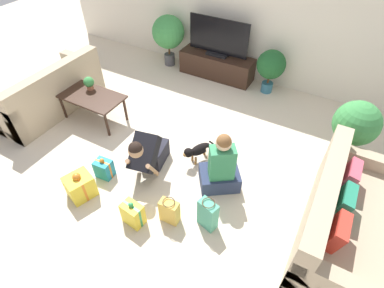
# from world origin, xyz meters

# --- Properties ---
(ground_plane) EXTENTS (16.00, 16.00, 0.00)m
(ground_plane) POSITION_xyz_m (0.00, 0.00, 0.00)
(ground_plane) COLOR beige
(wall_back) EXTENTS (8.40, 0.06, 2.60)m
(wall_back) POSITION_xyz_m (0.00, 2.63, 1.30)
(wall_back) COLOR silver
(wall_back) RESTS_ON ground_plane
(sofa_left) EXTENTS (0.85, 1.89, 0.87)m
(sofa_left) POSITION_xyz_m (-2.42, -0.11, 0.31)
(sofa_left) COLOR tan
(sofa_left) RESTS_ON ground_plane
(sofa_right) EXTENTS (0.85, 1.89, 0.87)m
(sofa_right) POSITION_xyz_m (2.42, -0.27, 0.31)
(sofa_right) COLOR tan
(sofa_right) RESTS_ON ground_plane
(coffee_table) EXTENTS (1.08, 0.58, 0.48)m
(coffee_table) POSITION_xyz_m (-1.57, 0.04, 0.42)
(coffee_table) COLOR #382319
(coffee_table) RESTS_ON ground_plane
(tv_console) EXTENTS (1.50, 0.46, 0.46)m
(tv_console) POSITION_xyz_m (-0.38, 2.33, 0.23)
(tv_console) COLOR #382319
(tv_console) RESTS_ON ground_plane
(tv) EXTENTS (1.21, 0.20, 0.72)m
(tv) POSITION_xyz_m (-0.38, 2.33, 0.79)
(tv) COLOR black
(tv) RESTS_ON tv_console
(potted_plant_back_left) EXTENTS (0.66, 0.66, 1.05)m
(potted_plant_back_left) POSITION_xyz_m (-1.48, 2.28, 0.70)
(potted_plant_back_left) COLOR #4C4C51
(potted_plant_back_left) RESTS_ON ground_plane
(potted_plant_corner_right) EXTENTS (0.61, 0.61, 1.02)m
(potted_plant_corner_right) POSITION_xyz_m (2.27, 1.02, 0.64)
(potted_plant_corner_right) COLOR beige
(potted_plant_corner_right) RESTS_ON ground_plane
(potted_plant_back_right) EXTENTS (0.52, 0.52, 0.83)m
(potted_plant_back_right) POSITION_xyz_m (0.72, 2.28, 0.54)
(potted_plant_back_right) COLOR #336B84
(potted_plant_back_right) RESTS_ON ground_plane
(person_kneeling) EXTENTS (0.46, 0.82, 0.79)m
(person_kneeling) POSITION_xyz_m (-0.07, -0.49, 0.34)
(person_kneeling) COLOR #23232D
(person_kneeling) RESTS_ON ground_plane
(person_sitting) EXTENTS (0.66, 0.63, 0.94)m
(person_sitting) POSITION_xyz_m (0.92, -0.26, 0.34)
(person_sitting) COLOR #283351
(person_sitting) RESTS_ON ground_plane
(dog) EXTENTS (0.31, 0.48, 0.31)m
(dog) POSITION_xyz_m (0.44, 0.00, 0.21)
(dog) COLOR black
(dog) RESTS_ON ground_plane
(gift_box_a) EXTENTS (0.39, 0.41, 0.41)m
(gift_box_a) POSITION_xyz_m (-0.60, -1.29, 0.17)
(gift_box_a) COLOR yellow
(gift_box_a) RESTS_ON ground_plane
(gift_box_b) EXTENTS (0.27, 0.20, 0.37)m
(gift_box_b) POSITION_xyz_m (0.25, -1.29, 0.16)
(gift_box_b) COLOR yellow
(gift_box_b) RESTS_ON ground_plane
(gift_box_c) EXTENTS (0.24, 0.20, 0.33)m
(gift_box_c) POSITION_xyz_m (-0.56, -0.88, 0.14)
(gift_box_c) COLOR teal
(gift_box_c) RESTS_ON ground_plane
(gift_bag_a) EXTENTS (0.24, 0.16, 0.36)m
(gift_bag_a) POSITION_xyz_m (0.62, -1.05, 0.17)
(gift_bag_a) COLOR #E5B74C
(gift_bag_a) RESTS_ON ground_plane
(gift_bag_b) EXTENTS (0.26, 0.19, 0.45)m
(gift_bag_b) POSITION_xyz_m (1.06, -0.89, 0.22)
(gift_bag_b) COLOR #4CA384
(gift_bag_b) RESTS_ON ground_plane
(tabletop_plant) EXTENTS (0.17, 0.17, 0.22)m
(tabletop_plant) POSITION_xyz_m (-1.69, 0.18, 0.60)
(tabletop_plant) COLOR #A36042
(tabletop_plant) RESTS_ON coffee_table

